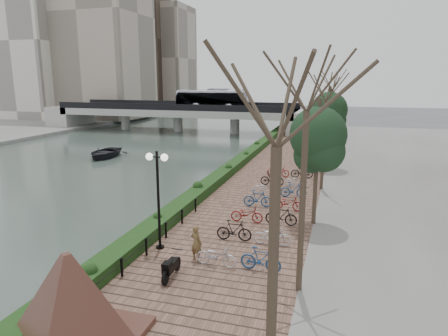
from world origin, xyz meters
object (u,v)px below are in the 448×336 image
at_px(lamppost, 158,179).
at_px(motorcycle, 171,266).
at_px(pedestrian, 196,243).
at_px(boat, 104,152).
at_px(granite_monument, 70,301).

xyz_separation_m(lamppost, motorcycle, (1.59, -2.33, -2.76)).
xyz_separation_m(lamppost, pedestrian, (1.99, -0.67, -2.45)).
distance_m(pedestrian, boat, 27.04).
relative_size(lamppost, pedestrian, 2.87).
height_order(pedestrian, boat, pedestrian).
distance_m(granite_monument, boat, 31.22).
bearing_deg(motorcycle, lamppost, 122.70).
relative_size(motorcycle, boat, 0.29).
xyz_separation_m(granite_monument, lamppost, (-0.59, 6.83, 1.79)).
bearing_deg(pedestrian, motorcycle, 98.46).
bearing_deg(lamppost, motorcycle, -55.64).
bearing_deg(lamppost, granite_monument, -85.05).
bearing_deg(lamppost, pedestrian, -18.66).
height_order(granite_monument, boat, granite_monument).
bearing_deg(motorcycle, pedestrian, 74.92).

